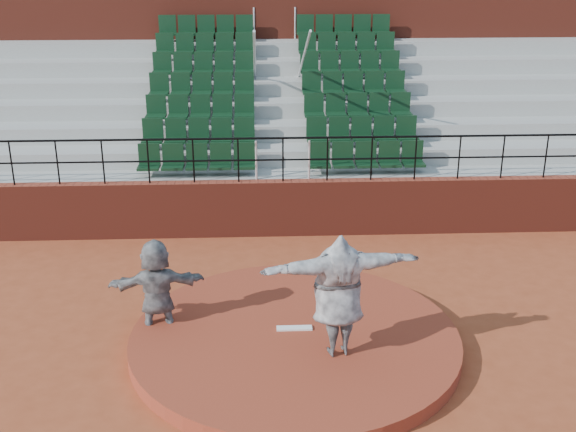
# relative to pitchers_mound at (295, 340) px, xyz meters

# --- Properties ---
(ground) EXTENTS (90.00, 90.00, 0.00)m
(ground) POSITION_rel_pitchers_mound_xyz_m (0.00, 0.00, -0.12)
(ground) COLOR #974022
(ground) RESTS_ON ground
(pitchers_mound) EXTENTS (5.50, 5.50, 0.25)m
(pitchers_mound) POSITION_rel_pitchers_mound_xyz_m (0.00, 0.00, 0.00)
(pitchers_mound) COLOR maroon
(pitchers_mound) RESTS_ON ground
(pitching_rubber) EXTENTS (0.60, 0.15, 0.03)m
(pitching_rubber) POSITION_rel_pitchers_mound_xyz_m (0.00, 0.15, 0.14)
(pitching_rubber) COLOR white
(pitching_rubber) RESTS_ON pitchers_mound
(boundary_wall) EXTENTS (24.00, 0.30, 1.30)m
(boundary_wall) POSITION_rel_pitchers_mound_xyz_m (0.00, 5.00, 0.53)
(boundary_wall) COLOR maroon
(boundary_wall) RESTS_ON ground
(wall_railing) EXTENTS (24.04, 0.05, 1.03)m
(wall_railing) POSITION_rel_pitchers_mound_xyz_m (0.00, 5.00, 1.90)
(wall_railing) COLOR black
(wall_railing) RESTS_ON boundary_wall
(seating_deck) EXTENTS (24.00, 5.97, 4.63)m
(seating_deck) POSITION_rel_pitchers_mound_xyz_m (0.00, 8.65, 1.31)
(seating_deck) COLOR #9D9C97
(seating_deck) RESTS_ON ground
(press_box_facade) EXTENTS (24.00, 3.00, 7.10)m
(press_box_facade) POSITION_rel_pitchers_mound_xyz_m (0.00, 12.60, 3.43)
(press_box_facade) COLOR maroon
(press_box_facade) RESTS_ON ground
(pitcher) EXTENTS (2.56, 1.09, 2.02)m
(pitcher) POSITION_rel_pitchers_mound_xyz_m (0.64, -0.60, 1.14)
(pitcher) COLOR black
(pitcher) RESTS_ON pitchers_mound
(fielder) EXTENTS (1.69, 0.75, 1.76)m
(fielder) POSITION_rel_pitchers_mound_xyz_m (-2.31, 0.51, 0.76)
(fielder) COLOR black
(fielder) RESTS_ON ground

